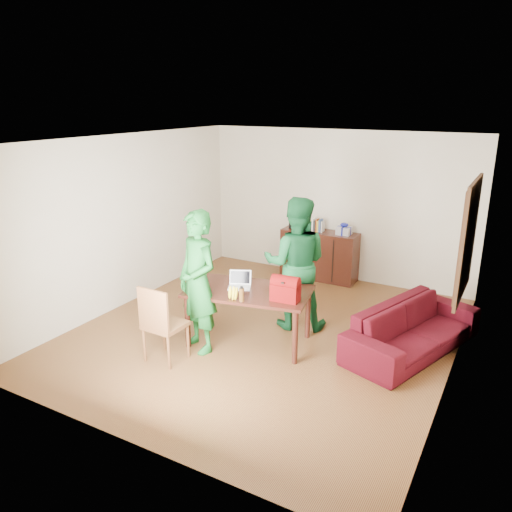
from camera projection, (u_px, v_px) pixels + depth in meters
The scene contains 10 objects.
room at pixel (270, 243), 6.86m from camera, with size 5.20×5.70×2.90m.
table at pixel (249, 297), 6.69m from camera, with size 1.78×1.22×0.77m.
chair at pixel (165, 338), 6.34m from camera, with size 0.48×0.46×1.02m.
person_near at pixel (198, 282), 6.43m from camera, with size 0.69×0.45×1.89m, color #145E20.
person_far at pixel (296, 263), 7.10m from camera, with size 0.94×0.73×1.92m, color #125428.
laptop at pixel (239, 285), 6.71m from camera, with size 0.35×0.31×0.21m.
bananas at pixel (233, 297), 6.33m from camera, with size 0.18×0.11×0.07m, color yellow, non-canonical shape.
bottle at pixel (242, 294), 6.26m from camera, with size 0.06×0.06×0.19m, color #5C3715.
red_bag at pixel (285, 291), 6.27m from camera, with size 0.35×0.20×0.26m, color #6C0907.
sofa at pixel (413, 329), 6.57m from camera, with size 2.12×0.83×0.62m, color #35060E.
Camera 1 is at (3.04, -5.73, 3.21)m, focal length 35.00 mm.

